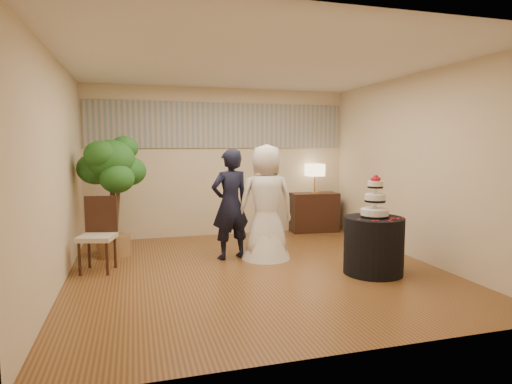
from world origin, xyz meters
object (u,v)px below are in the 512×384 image
object	(u,v)px
console	(314,212)
cake_table	(374,245)
groom	(230,204)
table_lamp	(315,178)
wedding_cake	(375,196)
ficus_tree	(112,195)
bride	(266,202)
side_chair	(97,235)

from	to	relation	value
console	cake_table	bearing A→B (deg)	-93.51
groom	table_lamp	xyz separation A→B (m)	(2.06, 1.54, 0.23)
wedding_cake	console	bearing A→B (deg)	82.51
groom	ficus_tree	xyz separation A→B (m)	(-1.73, 0.66, 0.12)
wedding_cake	ficus_tree	size ratio (longest dim) A/B	0.30
bride	cake_table	bearing A→B (deg)	139.01
cake_table	ficus_tree	world-z (taller)	ficus_tree
groom	cake_table	bearing A→B (deg)	128.99
groom	wedding_cake	size ratio (longest dim) A/B	2.92
cake_table	wedding_cake	distance (m)	0.67
cake_table	table_lamp	world-z (taller)	table_lamp
groom	console	world-z (taller)	groom
cake_table	side_chair	bearing A→B (deg)	162.88
cake_table	table_lamp	xyz separation A→B (m)	(0.37, 2.82, 0.69)
groom	bride	size ratio (longest dim) A/B	0.96
table_lamp	side_chair	bearing A→B (deg)	-156.58
groom	wedding_cake	world-z (taller)	groom
ficus_tree	bride	bearing A→B (deg)	-19.40
groom	side_chair	world-z (taller)	groom
wedding_cake	bride	bearing A→B (deg)	135.43
bride	console	xyz separation A→B (m)	(1.54, 1.68, -0.48)
table_lamp	side_chair	size ratio (longest dim) A/B	0.57
bride	ficus_tree	bearing A→B (deg)	-15.82
groom	side_chair	bearing A→B (deg)	-8.70
groom	table_lamp	world-z (taller)	groom
bride	wedding_cake	bearing A→B (deg)	139.01
bride	ficus_tree	xyz separation A→B (m)	(-2.25, 0.79, 0.08)
wedding_cake	console	distance (m)	2.92
bride	table_lamp	size ratio (longest dim) A/B	3.01
console	side_chair	bearing A→B (deg)	-152.60
table_lamp	side_chair	world-z (taller)	table_lamp
bride	ficus_tree	size ratio (longest dim) A/B	0.91
console	ficus_tree	distance (m)	3.93
wedding_cake	groom	bearing A→B (deg)	142.89
bride	side_chair	xyz separation A→B (m)	(-2.43, -0.04, -0.36)
wedding_cake	ficus_tree	world-z (taller)	ficus_tree
wedding_cake	table_lamp	size ratio (longest dim) A/B	0.99
side_chair	groom	bearing A→B (deg)	19.37
side_chair	bride	bearing A→B (deg)	15.14
cake_table	groom	bearing A→B (deg)	142.89
bride	groom	bearing A→B (deg)	-10.50
ficus_tree	side_chair	distance (m)	0.96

